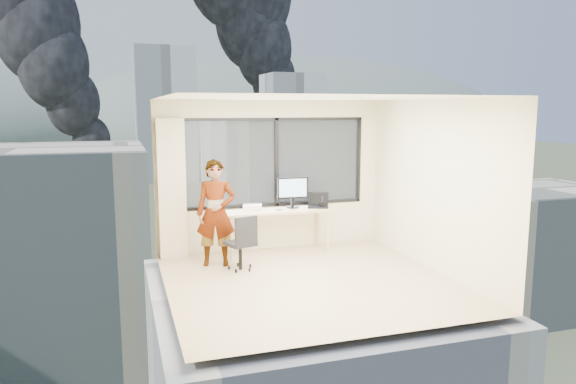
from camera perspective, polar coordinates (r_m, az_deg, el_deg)
name	(u,v)px	position (r m, az deg, el deg)	size (l,w,h in m)	color
floor	(309,281)	(7.81, 2.24, -9.46)	(4.00, 4.00, 0.01)	tan
ceiling	(310,98)	(7.41, 2.37, 9.98)	(4.00, 4.00, 0.01)	white
wall_front	(374,220)	(5.69, 9.16, -2.97)	(4.00, 0.01, 2.60)	beige
wall_left	(164,199)	(7.08, -13.10, -0.75)	(0.01, 4.00, 2.60)	beige
wall_right	(434,186)	(8.39, 15.27, 0.64)	(0.01, 4.00, 2.60)	beige
window_wall	(273,162)	(9.38, -1.55, 3.18)	(3.30, 0.16, 1.55)	black
curtain	(172,189)	(8.98, -12.25, 0.32)	(0.45, 0.14, 2.30)	beige
desk	(276,231)	(9.23, -1.24, -4.15)	(1.80, 0.60, 0.75)	tan
chair	(240,242)	(8.26, -5.11, -5.30)	(0.45, 0.45, 0.88)	black
person	(216,213)	(8.47, -7.68, -2.22)	(0.61, 0.40, 1.68)	#2D2D33
monitor	(293,192)	(9.27, 0.50, -0.02)	(0.54, 0.12, 0.54)	black
game_console	(252,206)	(9.23, -3.81, -1.55)	(0.32, 0.27, 0.08)	white
laptop	(318,201)	(9.32, 3.22, -0.96)	(0.36, 0.38, 0.23)	black
cellphone	(279,210)	(9.08, -0.96, -1.91)	(0.10, 0.05, 0.01)	black
pen_cup	(322,205)	(9.31, 3.64, -1.36)	(0.09, 0.09, 0.11)	black
handbag	(314,200)	(9.58, 2.83, -0.81)	(0.24, 0.12, 0.19)	#0C494B
exterior_ground	(132,181)	(128.06, -16.28, 1.17)	(400.00, 400.00, 0.04)	#515B3D
near_bldg_a	(18,257)	(38.71, -26.76, -6.21)	(16.00, 12.00, 14.00)	#F1E4CA
near_bldg_b	(291,204)	(48.01, 0.34, -1.24)	(14.00, 13.00, 16.00)	silver
near_bldg_c	(534,248)	(49.11, 24.74, -5.42)	(12.00, 10.00, 10.00)	#F1E4CA
far_tower_b	(165,115)	(127.41, -12.95, 8.03)	(13.00, 13.00, 30.00)	silver
far_tower_c	(291,120)	(154.50, 0.37, 7.63)	(15.00, 15.00, 26.00)	silver
hill_b	(287,134)	(343.06, -0.15, 6.16)	(300.00, 220.00, 96.00)	slate
tree_b	(262,345)	(28.44, -2.75, -15.96)	(7.60, 7.60, 9.00)	#1C501A
tree_c	(380,224)	(54.21, 9.80, -3.42)	(8.40, 8.40, 10.00)	#1C501A
smoke_plume_b	(292,34)	(187.69, 0.47, 16.43)	(30.00, 18.00, 70.00)	black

